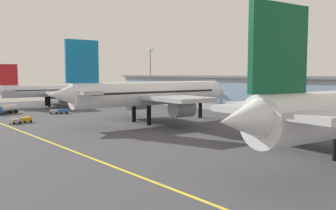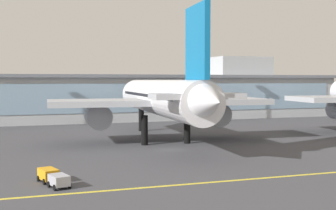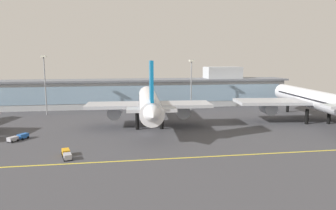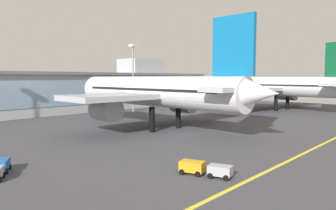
% 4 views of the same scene
% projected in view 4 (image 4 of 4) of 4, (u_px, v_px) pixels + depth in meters
% --- Properties ---
extents(ground_plane, '(185.13, 185.13, 0.00)m').
position_uv_depth(ground_plane, '(185.00, 134.00, 60.60)').
color(ground_plane, '#424247').
extents(taxiway_centreline_stripe, '(148.11, 0.50, 0.01)m').
position_uv_depth(taxiway_centreline_stripe, '(307.00, 152.00, 46.07)').
color(taxiway_centreline_stripe, yellow).
rests_on(taxiway_centreline_stripe, ground).
extents(terminal_building, '(135.24, 14.00, 17.21)m').
position_uv_depth(terminal_building, '(52.00, 91.00, 94.84)').
color(terminal_building, '#ADB2B7').
rests_on(terminal_building, ground).
extents(airliner_near_right, '(38.45, 53.72, 20.38)m').
position_uv_depth(airliner_near_right, '(155.00, 92.00, 67.00)').
color(airliner_near_right, black).
rests_on(airliner_near_right, ground).
extents(airliner_far_right, '(51.67, 58.87, 20.34)m').
position_uv_depth(airliner_far_right, '(272.00, 87.00, 106.94)').
color(airliner_far_right, black).
rests_on(airliner_far_right, ground).
extents(baggage_tug_near, '(3.08, 5.80, 1.40)m').
position_uv_depth(baggage_tug_near, '(205.00, 168.00, 34.76)').
color(baggage_tug_near, black).
rests_on(baggage_tug_near, ground).
extents(apron_light_mast_centre, '(1.80, 1.80, 20.43)m').
position_uv_depth(apron_light_mast_centre, '(133.00, 67.00, 99.99)').
color(apron_light_mast_centre, gray).
rests_on(apron_light_mast_centre, ground).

